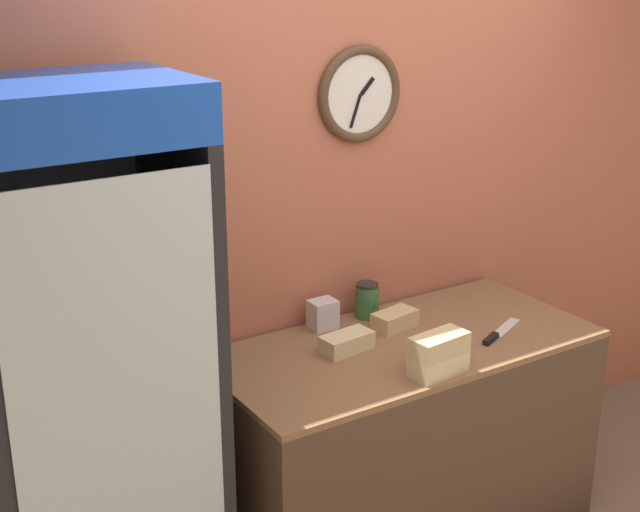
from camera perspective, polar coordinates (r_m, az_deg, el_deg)
name	(u,v)px	position (r m, az deg, el deg)	size (l,w,h in m)	color
wall_back	(347,202)	(3.73, 1.74, 3.45)	(5.20, 0.10, 2.70)	#B7664C
prep_counter	(401,438)	(3.78, 5.22, -11.54)	(1.56, 0.73, 0.87)	#4C3828
beverage_cooler	(79,361)	(3.03, -15.14, -6.48)	(0.74, 0.65, 2.00)	black
sandwich_stack_bottom	(438,364)	(3.32, 7.57, -6.87)	(0.23, 0.13, 0.08)	beige
sandwich_stack_middle	(439,345)	(3.29, 7.63, -5.65)	(0.23, 0.13, 0.08)	tan
sandwich_flat_left	(395,320)	(3.69, 4.80, -4.08)	(0.20, 0.13, 0.07)	tan
sandwich_flat_right	(347,342)	(3.48, 1.72, -5.55)	(0.22, 0.12, 0.07)	beige
chefs_knife	(497,334)	(3.68, 11.24, -4.94)	(0.31, 0.16, 0.02)	silver
condiment_jar	(367,300)	(3.78, 3.03, -2.86)	(0.10, 0.10, 0.15)	#336B38
napkin_dispenser	(323,314)	(3.67, 0.18, -3.74)	(0.11, 0.09, 0.12)	silver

